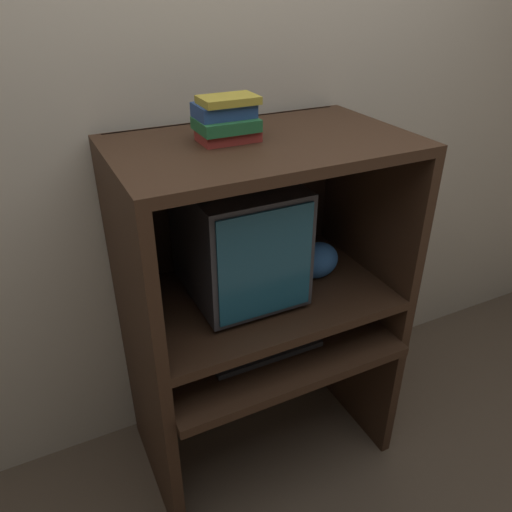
% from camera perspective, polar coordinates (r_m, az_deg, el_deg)
% --- Properties ---
extents(ground_plane, '(12.00, 12.00, 0.00)m').
position_cam_1_polar(ground_plane, '(2.25, 4.31, -25.33)').
color(ground_plane, brown).
extents(wall_back, '(6.00, 0.06, 2.60)m').
position_cam_1_polar(wall_back, '(1.96, -4.18, 13.60)').
color(wall_back, beige).
rests_on(wall_back, ground_plane).
extents(desk_base, '(0.98, 0.64, 0.62)m').
position_cam_1_polar(desk_base, '(2.09, 1.08, -13.78)').
color(desk_base, '#382316').
rests_on(desk_base, ground_plane).
extents(desk_monitor_shelf, '(0.98, 0.60, 0.18)m').
position_cam_1_polar(desk_monitor_shelf, '(1.89, 0.61, -5.04)').
color(desk_monitor_shelf, '#382316').
rests_on(desk_monitor_shelf, desk_base).
extents(hutch_upper, '(0.98, 0.60, 0.57)m').
position_cam_1_polar(hutch_upper, '(1.72, 0.18, 7.34)').
color(hutch_upper, '#382316').
rests_on(hutch_upper, desk_monitor_shelf).
extents(crt_monitor, '(0.37, 0.43, 0.43)m').
position_cam_1_polar(crt_monitor, '(1.75, -1.99, 2.02)').
color(crt_monitor, '#333338').
rests_on(crt_monitor, desk_monitor_shelf).
extents(keyboard, '(0.42, 0.15, 0.03)m').
position_cam_1_polar(keyboard, '(1.87, 0.93, -10.46)').
color(keyboard, '#2D2D30').
rests_on(keyboard, desk_base).
extents(mouse, '(0.07, 0.05, 0.03)m').
position_cam_1_polar(mouse, '(1.98, 7.70, -8.09)').
color(mouse, black).
rests_on(mouse, desk_base).
extents(snack_bag, '(0.17, 0.13, 0.14)m').
position_cam_1_polar(snack_bag, '(1.94, 6.99, -0.48)').
color(snack_bag, '#336BB7').
rests_on(snack_bag, desk_monitor_shelf).
extents(book_stack, '(0.19, 0.15, 0.14)m').
position_cam_1_polar(book_stack, '(1.60, -3.42, 15.35)').
color(book_stack, maroon).
rests_on(book_stack, hutch_upper).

